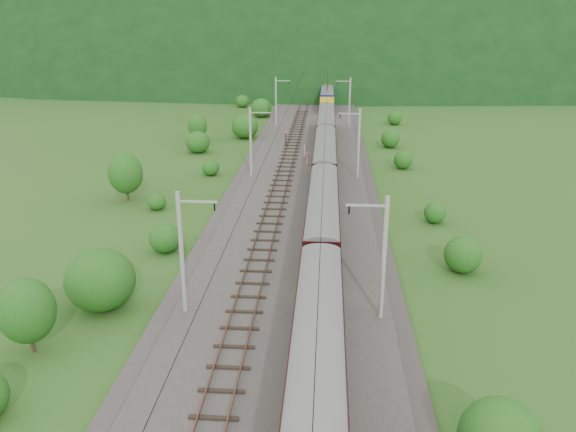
{
  "coord_description": "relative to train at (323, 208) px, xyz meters",
  "views": [
    {
      "loc": [
        2.62,
        -31.25,
        18.26
      ],
      "look_at": [
        -0.45,
        11.94,
        2.6
      ],
      "focal_mm": 35.0,
      "sensor_mm": 36.0,
      "label": 1
    }
  ],
  "objects": [
    {
      "name": "mountain_ridge",
      "position": [
        -122.4,
        287.49,
        -3.2
      ],
      "size": [
        336.0,
        280.0,
        132.0
      ],
      "primitive_type": "ellipsoid",
      "color": "black",
      "rests_on": "ground"
    },
    {
      "name": "ground",
      "position": [
        -2.4,
        -12.51,
        -3.2
      ],
      "size": [
        600.0,
        600.0,
        0.0
      ],
      "primitive_type": "plane",
      "color": "#274B17",
      "rests_on": "ground"
    },
    {
      "name": "hazard_post_near",
      "position": [
        -2.73,
        28.85,
        -2.07
      ],
      "size": [
        0.18,
        0.18,
        1.67
      ],
      "primitive_type": "cylinder",
      "color": "red",
      "rests_on": "railbed"
    },
    {
      "name": "signal",
      "position": [
        -5.7,
        35.26,
        -1.68
      ],
      "size": [
        0.23,
        0.23,
        2.09
      ],
      "color": "black",
      "rests_on": "railbed"
    },
    {
      "name": "train",
      "position": [
        0.0,
        0.0,
        0.0
      ],
      "size": [
        2.66,
        148.43,
        4.61
      ],
      "color": "black",
      "rests_on": "ground"
    },
    {
      "name": "railbed",
      "position": [
        -2.4,
        -2.51,
        -3.05
      ],
      "size": [
        14.0,
        220.0,
        0.3
      ],
      "primitive_type": "cube",
      "color": "#38332D",
      "rests_on": "ground"
    },
    {
      "name": "catenary_left",
      "position": [
        -8.52,
        19.49,
        1.29
      ],
      "size": [
        2.54,
        192.28,
        8.0
      ],
      "color": "gray",
      "rests_on": "railbed"
    },
    {
      "name": "mountain_main",
      "position": [
        -2.4,
        247.49,
        -3.2
      ],
      "size": [
        504.0,
        360.0,
        244.0
      ],
      "primitive_type": "ellipsoid",
      "color": "black",
      "rests_on": "ground"
    },
    {
      "name": "vegetation_left",
      "position": [
        -15.29,
        6.36,
        -1.11
      ],
      "size": [
        11.76,
        144.72,
        5.95
      ],
      "color": "#1B5015",
      "rests_on": "ground"
    },
    {
      "name": "vegetation_right",
      "position": [
        8.77,
        -6.57,
        -1.88
      ],
      "size": [
        7.57,
        106.28,
        3.11
      ],
      "color": "#1B5015",
      "rests_on": "ground"
    },
    {
      "name": "overhead_wires",
      "position": [
        -2.4,
        -2.51,
        3.9
      ],
      "size": [
        4.83,
        198.0,
        0.03
      ],
      "color": "black",
      "rests_on": "ground"
    },
    {
      "name": "hazard_post_far",
      "position": [
        -2.23,
        24.73,
        -2.06
      ],
      "size": [
        0.18,
        0.18,
        1.7
      ],
      "primitive_type": "cylinder",
      "color": "red",
      "rests_on": "railbed"
    },
    {
      "name": "track_left",
      "position": [
        -4.8,
        -2.51,
        -2.83
      ],
      "size": [
        2.4,
        220.0,
        0.27
      ],
      "color": "brown",
      "rests_on": "railbed"
    },
    {
      "name": "catenary_right",
      "position": [
        3.72,
        19.49,
        1.29
      ],
      "size": [
        2.54,
        192.28,
        8.0
      ],
      "color": "gray",
      "rests_on": "railbed"
    },
    {
      "name": "track_right",
      "position": [
        0.0,
        -2.51,
        -2.83
      ],
      "size": [
        2.4,
        220.0,
        0.27
      ],
      "color": "brown",
      "rests_on": "railbed"
    }
  ]
}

